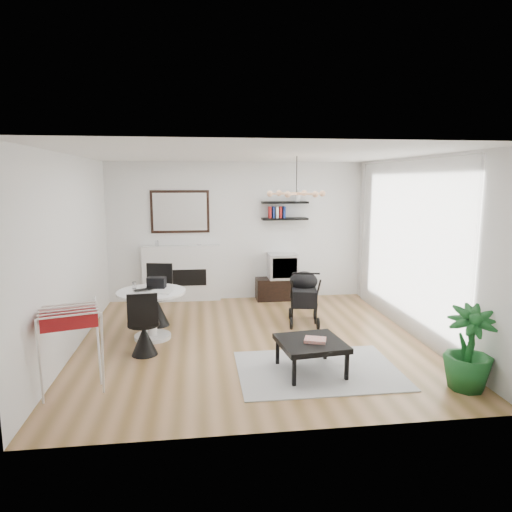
{
  "coord_description": "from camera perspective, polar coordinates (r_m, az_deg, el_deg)",
  "views": [
    {
      "loc": [
        -0.77,
        -6.41,
        2.35
      ],
      "look_at": [
        0.11,
        0.4,
        1.2
      ],
      "focal_mm": 32.0,
      "sensor_mm": 36.0,
      "label": 1
    }
  ],
  "objects": [
    {
      "name": "coffee_table",
      "position": [
        5.73,
        6.89,
        -10.9
      ],
      "size": [
        0.85,
        0.85,
        0.39
      ],
      "rotation": [
        0.0,
        0.0,
        0.12
      ],
      "color": "black",
      "rests_on": "rug"
    },
    {
      "name": "chair_near",
      "position": [
        6.42,
        -13.82,
        -9.57
      ],
      "size": [
        0.43,
        0.45,
        0.9
      ],
      "rotation": [
        0.0,
        0.0,
        3.24
      ],
      "color": "black",
      "rests_on": "floor"
    },
    {
      "name": "pendant_lamp",
      "position": [
        6.87,
        5.07,
        7.77
      ],
      "size": [
        0.9,
        0.9,
        0.1
      ],
      "primitive_type": null,
      "color": "tan",
      "rests_on": "ceiling"
    },
    {
      "name": "drying_rack",
      "position": [
        5.5,
        -22.14,
        -10.71
      ],
      "size": [
        0.81,
        0.78,
        0.99
      ],
      "rotation": [
        0.0,
        0.0,
        0.3
      ],
      "color": "white",
      "rests_on": "floor"
    },
    {
      "name": "shelf_upper",
      "position": [
        8.95,
        3.64,
        6.7
      ],
      "size": [
        0.9,
        0.25,
        0.04
      ],
      "primitive_type": "cube",
      "color": "black",
      "rests_on": "wall_back"
    },
    {
      "name": "black_bag",
      "position": [
        7.09,
        -12.33,
        -3.25
      ],
      "size": [
        0.29,
        0.21,
        0.16
      ],
      "primitive_type": "cube",
      "rotation": [
        0.0,
        0.0,
        -0.17
      ],
      "color": "black",
      "rests_on": "dining_table"
    },
    {
      "name": "fireplace",
      "position": [
        9.0,
        -9.3,
        -1.32
      ],
      "size": [
        1.5,
        0.17,
        2.16
      ],
      "color": "white",
      "rests_on": "floor"
    },
    {
      "name": "wall_left",
      "position": [
        6.72,
        -22.17,
        0.2
      ],
      "size": [
        0.0,
        5.0,
        5.0
      ],
      "primitive_type": "plane",
      "rotation": [
        1.57,
        0.0,
        1.57
      ],
      "color": "white",
      "rests_on": "floor"
    },
    {
      "name": "magazines",
      "position": [
        5.7,
        7.41,
        -10.37
      ],
      "size": [
        0.31,
        0.28,
        0.04
      ],
      "primitive_type": "cube",
      "rotation": [
        0.0,
        0.0,
        -0.34
      ],
      "color": "#CC4433",
      "rests_on": "coffee_table"
    },
    {
      "name": "chair_far",
      "position": [
        7.66,
        -12.22,
        -6.17
      ],
      "size": [
        0.49,
        0.51,
        0.99
      ],
      "rotation": [
        0.0,
        0.0,
        -0.2
      ],
      "color": "black",
      "rests_on": "floor"
    },
    {
      "name": "drinking_glass",
      "position": [
        7.12,
        -14.97,
        -3.55
      ],
      "size": [
        0.06,
        0.06,
        0.1
      ],
      "primitive_type": "cylinder",
      "color": "white",
      "rests_on": "dining_table"
    },
    {
      "name": "stroller",
      "position": [
        7.62,
        5.99,
        -5.35
      ],
      "size": [
        0.6,
        0.82,
        0.95
      ],
      "rotation": [
        0.0,
        0.0,
        -0.17
      ],
      "color": "black",
      "rests_on": "floor"
    },
    {
      "name": "crt_tv",
      "position": [
        9.01,
        3.35,
        -1.25
      ],
      "size": [
        0.57,
        0.49,
        0.49
      ],
      "color": "silver",
      "rests_on": "tv_console"
    },
    {
      "name": "ceiling",
      "position": [
        6.47,
        -0.49,
        12.57
      ],
      "size": [
        5.0,
        5.0,
        0.0
      ],
      "primitive_type": "plane",
      "color": "white",
      "rests_on": "wall_back"
    },
    {
      "name": "tv_console",
      "position": [
        9.12,
        3.63,
        -4.09
      ],
      "size": [
        1.15,
        0.4,
        0.43
      ],
      "primitive_type": "cube",
      "color": "black",
      "rests_on": "floor"
    },
    {
      "name": "sheer_curtain",
      "position": [
        7.4,
        18.12,
        1.23
      ],
      "size": [
        0.04,
        3.6,
        2.6
      ],
      "primitive_type": "cube",
      "color": "white",
      "rests_on": "wall_right"
    },
    {
      "name": "floor",
      "position": [
        6.87,
        -0.46,
        -10.53
      ],
      "size": [
        5.0,
        5.0,
        0.0
      ],
      "primitive_type": "plane",
      "color": "brown",
      "rests_on": "ground"
    },
    {
      "name": "dining_table",
      "position": [
        6.99,
        -12.9,
        -6.25
      ],
      "size": [
        1.0,
        1.0,
        0.73
      ],
      "color": "white",
      "rests_on": "floor"
    },
    {
      "name": "wall_back",
      "position": [
        9.0,
        -2.38,
        3.08
      ],
      "size": [
        5.0,
        0.0,
        5.0
      ],
      "primitive_type": "plane",
      "rotation": [
        1.57,
        0.0,
        0.0
      ],
      "color": "white",
      "rests_on": "floor"
    },
    {
      "name": "rug",
      "position": [
        5.92,
        7.76,
        -13.94
      ],
      "size": [
        2.0,
        1.44,
        0.01
      ],
      "primitive_type": "cube",
      "color": "#A5A5A5",
      "rests_on": "floor"
    },
    {
      "name": "shelf_lower",
      "position": [
        8.98,
        3.62,
        4.66
      ],
      "size": [
        0.9,
        0.25,
        0.04
      ],
      "primitive_type": "cube",
      "color": "black",
      "rests_on": "wall_back"
    },
    {
      "name": "wall_right",
      "position": [
        7.27,
        19.5,
        1.01
      ],
      "size": [
        0.0,
        5.0,
        5.0
      ],
      "primitive_type": "plane",
      "rotation": [
        1.57,
        0.0,
        -1.57
      ],
      "color": "white",
      "rests_on": "floor"
    },
    {
      "name": "newspaper",
      "position": [
        6.82,
        -11.83,
        -4.41
      ],
      "size": [
        0.35,
        0.31,
        0.01
      ],
      "primitive_type": "cube",
      "rotation": [
        0.0,
        0.0,
        -0.2
      ],
      "color": "beige",
      "rests_on": "dining_table"
    },
    {
      "name": "potted_plant",
      "position": [
        5.75,
        25.06,
        -10.4
      ],
      "size": [
        0.67,
        0.67,
        0.96
      ],
      "primitive_type": "imported",
      "rotation": [
        0.0,
        0.0,
        -0.28
      ],
      "color": "#175320",
      "rests_on": "floor"
    },
    {
      "name": "laptop",
      "position": [
        6.92,
        -13.74,
        -4.21
      ],
      "size": [
        0.35,
        0.31,
        0.02
      ],
      "primitive_type": "imported",
      "rotation": [
        0.0,
        0.0,
        0.49
      ],
      "color": "black",
      "rests_on": "dining_table"
    }
  ]
}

